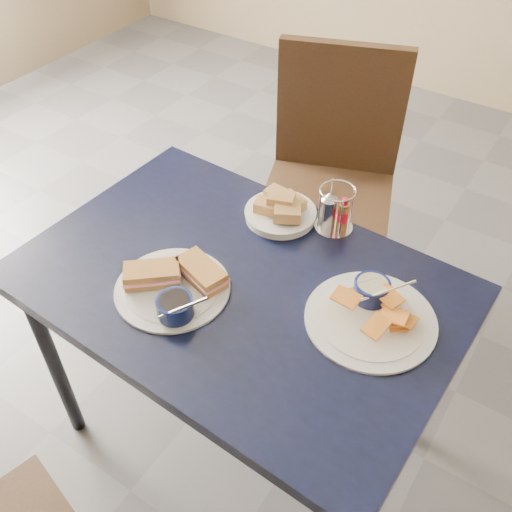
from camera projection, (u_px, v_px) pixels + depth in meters
The scene contains 7 objects.
ground at pixel (326, 405), 2.06m from camera, with size 6.00×6.00×0.00m, color #58585D.
dining_table at pixel (238, 299), 1.53m from camera, with size 1.16×0.80×0.75m.
chair_far at pixel (340, 167), 2.15m from camera, with size 0.60×0.60×1.00m.
sandwich_plate at pixel (175, 285), 1.43m from camera, with size 0.31×0.29×0.12m.
plantain_plate at pixel (372, 310), 1.38m from camera, with size 0.32×0.32×0.12m.
bread_basket at pixel (281, 210), 1.64m from camera, with size 0.20×0.20×0.08m.
condiment_caddy at pixel (334, 211), 1.60m from camera, with size 0.11×0.11×0.14m.
Camera 1 is at (0.41, -1.08, 1.81)m, focal length 40.00 mm.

